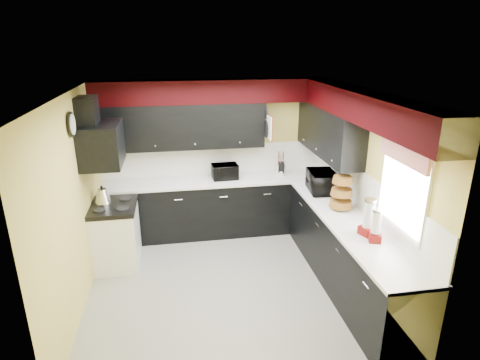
{
  "coord_description": "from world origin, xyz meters",
  "views": [
    {
      "loc": [
        -0.62,
        -4.56,
        3.08
      ],
      "look_at": [
        0.27,
        0.67,
        1.2
      ],
      "focal_mm": 30.0,
      "sensor_mm": 36.0,
      "label": 1
    }
  ],
  "objects_px": {
    "toaster_oven": "(225,172)",
    "knife_block": "(281,169)",
    "microwave": "(322,182)",
    "kettle": "(102,196)",
    "utensil_crock": "(281,170)"
  },
  "relations": [
    {
      "from": "knife_block",
      "to": "microwave",
      "type": "bearing_deg",
      "value": -53.11
    },
    {
      "from": "knife_block",
      "to": "toaster_oven",
      "type": "bearing_deg",
      "value": -169.22
    },
    {
      "from": "toaster_oven",
      "to": "microwave",
      "type": "relative_size",
      "value": 0.75
    },
    {
      "from": "utensil_crock",
      "to": "knife_block",
      "type": "relative_size",
      "value": 0.81
    },
    {
      "from": "toaster_oven",
      "to": "microwave",
      "type": "height_order",
      "value": "microwave"
    },
    {
      "from": "knife_block",
      "to": "kettle",
      "type": "bearing_deg",
      "value": -155.95
    },
    {
      "from": "toaster_oven",
      "to": "knife_block",
      "type": "bearing_deg",
      "value": -2.88
    },
    {
      "from": "utensil_crock",
      "to": "toaster_oven",
      "type": "bearing_deg",
      "value": -178.82
    },
    {
      "from": "utensil_crock",
      "to": "kettle",
      "type": "distance_m",
      "value": 2.82
    },
    {
      "from": "toaster_oven",
      "to": "knife_block",
      "type": "xyz_separation_m",
      "value": [
        0.93,
        0.0,
        -0.01
      ]
    },
    {
      "from": "toaster_oven",
      "to": "knife_block",
      "type": "distance_m",
      "value": 0.93
    },
    {
      "from": "kettle",
      "to": "utensil_crock",
      "type": "bearing_deg",
      "value": 13.79
    },
    {
      "from": "toaster_oven",
      "to": "knife_block",
      "type": "relative_size",
      "value": 1.87
    },
    {
      "from": "toaster_oven",
      "to": "knife_block",
      "type": "height_order",
      "value": "toaster_oven"
    },
    {
      "from": "toaster_oven",
      "to": "utensil_crock",
      "type": "relative_size",
      "value": 2.3
    }
  ]
}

